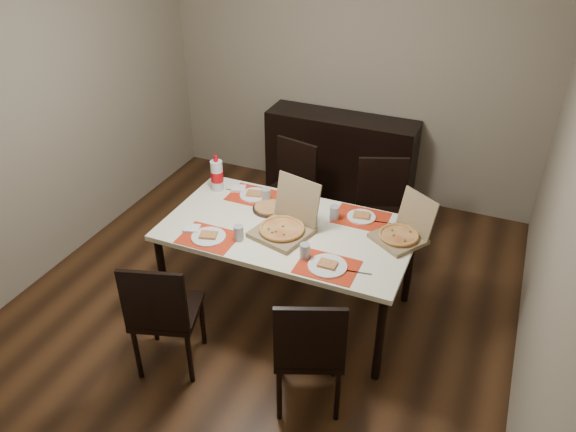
% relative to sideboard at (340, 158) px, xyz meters
% --- Properties ---
extents(ground, '(3.80, 4.00, 0.02)m').
position_rel_sideboard_xyz_m(ground, '(0.00, -1.78, -0.46)').
color(ground, '#432814').
rests_on(ground, ground).
extents(room_walls, '(3.84, 4.02, 2.62)m').
position_rel_sideboard_xyz_m(room_walls, '(0.00, -1.35, 1.28)').
color(room_walls, gray).
rests_on(room_walls, ground).
extents(sideboard, '(1.50, 0.40, 0.90)m').
position_rel_sideboard_xyz_m(sideboard, '(0.00, 0.00, 0.00)').
color(sideboard, black).
rests_on(sideboard, ground).
extents(dining_table, '(1.80, 1.00, 0.75)m').
position_rel_sideboard_xyz_m(dining_table, '(0.19, -1.81, 0.23)').
color(dining_table, white).
rests_on(dining_table, ground).
extents(chair_near_left, '(0.52, 0.52, 0.93)m').
position_rel_sideboard_xyz_m(chair_near_left, '(-0.32, -2.72, 0.06)').
color(chair_near_left, black).
rests_on(chair_near_left, ground).
extents(chair_near_right, '(0.55, 0.55, 0.93)m').
position_rel_sideboard_xyz_m(chair_near_right, '(0.68, -2.65, 0.06)').
color(chair_near_right, black).
rests_on(chair_near_right, ground).
extents(chair_far_left, '(0.50, 0.50, 0.93)m').
position_rel_sideboard_xyz_m(chair_far_left, '(-0.20, -0.87, 0.06)').
color(chair_far_left, black).
rests_on(chair_far_left, ground).
extents(chair_far_right, '(0.54, 0.54, 0.93)m').
position_rel_sideboard_xyz_m(chair_far_right, '(0.67, -0.89, 0.06)').
color(chair_far_right, black).
rests_on(chair_far_right, ground).
extents(setting_near_left, '(0.47, 0.30, 0.11)m').
position_rel_sideboard_xyz_m(setting_near_left, '(-0.24, -2.13, 0.32)').
color(setting_near_left, red).
rests_on(setting_near_left, dining_table).
extents(setting_near_right, '(0.50, 0.30, 0.11)m').
position_rel_sideboard_xyz_m(setting_near_right, '(0.57, -2.13, 0.32)').
color(setting_near_right, red).
rests_on(setting_near_right, dining_table).
extents(setting_far_left, '(0.46, 0.30, 0.11)m').
position_rel_sideboard_xyz_m(setting_far_left, '(-0.22, -1.50, 0.32)').
color(setting_far_left, red).
rests_on(setting_far_left, dining_table).
extents(setting_far_right, '(0.45, 0.30, 0.11)m').
position_rel_sideboard_xyz_m(setting_far_right, '(0.59, -1.50, 0.32)').
color(setting_far_right, red).
rests_on(setting_far_right, dining_table).
extents(napkin_loose, '(0.15, 0.16, 0.02)m').
position_rel_sideboard_xyz_m(napkin_loose, '(0.22, -1.92, 0.31)').
color(napkin_loose, white).
rests_on(napkin_loose, dining_table).
extents(pizza_box_center, '(0.46, 0.49, 0.37)m').
position_rel_sideboard_xyz_m(pizza_box_center, '(0.19, -1.88, 0.36)').
color(pizza_box_center, olive).
rests_on(pizza_box_center, dining_table).
extents(pizza_box_right, '(0.45, 0.46, 0.32)m').
position_rel_sideboard_xyz_m(pizza_box_right, '(0.99, -1.63, 0.35)').
color(pizza_box_right, olive).
rests_on(pizza_box_right, dining_table).
extents(faina_plate, '(0.26, 0.26, 0.03)m').
position_rel_sideboard_xyz_m(faina_plate, '(-0.04, -1.63, 0.31)').
color(faina_plate, black).
rests_on(faina_plate, dining_table).
extents(dip_bowl, '(0.16, 0.16, 0.03)m').
position_rel_sideboard_xyz_m(dip_bowl, '(0.31, -1.68, 0.32)').
color(dip_bowl, white).
rests_on(dip_bowl, dining_table).
extents(soda_bottle, '(0.10, 0.10, 0.30)m').
position_rel_sideboard_xyz_m(soda_bottle, '(-0.55, -1.51, 0.43)').
color(soda_bottle, silver).
rests_on(soda_bottle, dining_table).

